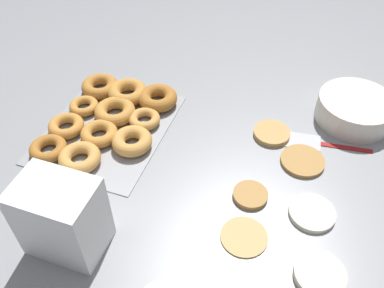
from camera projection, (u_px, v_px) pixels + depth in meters
name	position (u px, v px, depth m)	size (l,w,h in m)	color
ground_plane	(238.00, 172.00, 1.01)	(3.00, 3.00, 0.00)	gray
pancake_0	(312.00, 213.00, 0.91)	(0.10, 0.10, 0.01)	silver
pancake_1	(244.00, 236.00, 0.87)	(0.10, 0.10, 0.01)	tan
pancake_2	(320.00, 275.00, 0.80)	(0.10, 0.10, 0.02)	beige
pancake_3	(272.00, 133.00, 1.09)	(0.10, 0.10, 0.01)	tan
pancake_4	(302.00, 161.00, 1.02)	(0.11, 0.11, 0.01)	#B27F42
pancake_5	(250.00, 195.00, 0.95)	(0.08, 0.08, 0.01)	#B27F42
donut_tray	(110.00, 118.00, 1.12)	(0.40, 0.31, 0.04)	#93969B
batter_bowl	(355.00, 109.00, 1.12)	(0.21, 0.21, 0.07)	silver
container_stack	(62.00, 218.00, 0.80)	(0.11, 0.16, 0.18)	white
spatula	(310.00, 142.00, 1.08)	(0.07, 0.24, 0.01)	maroon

